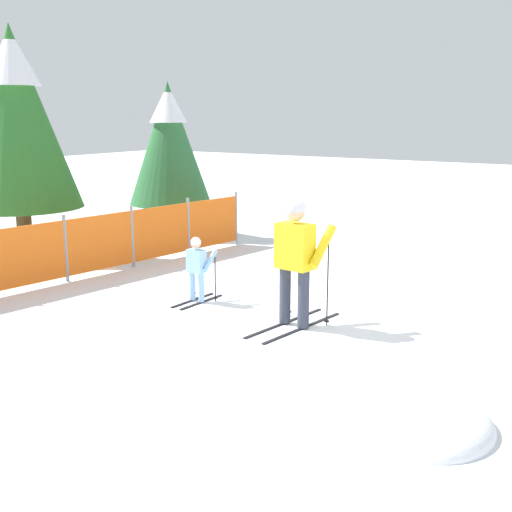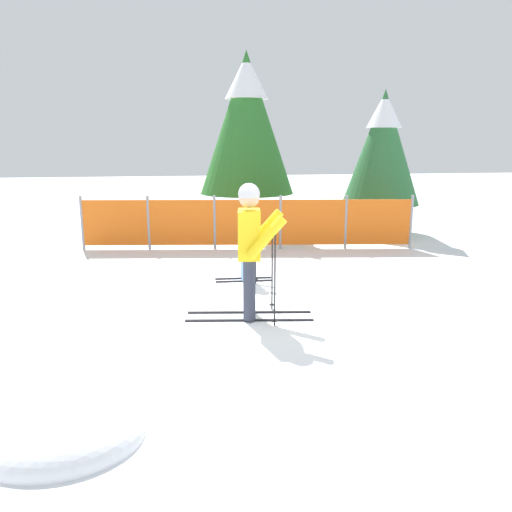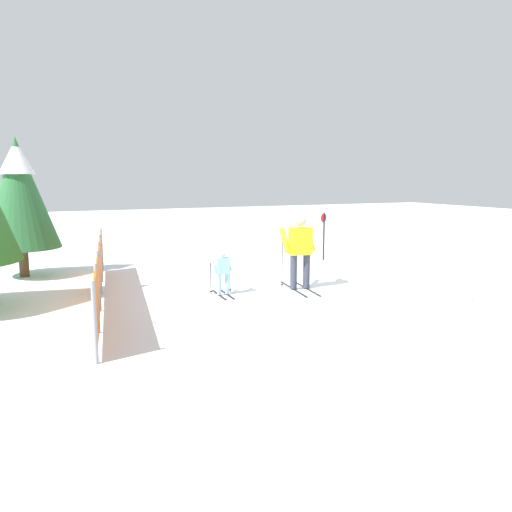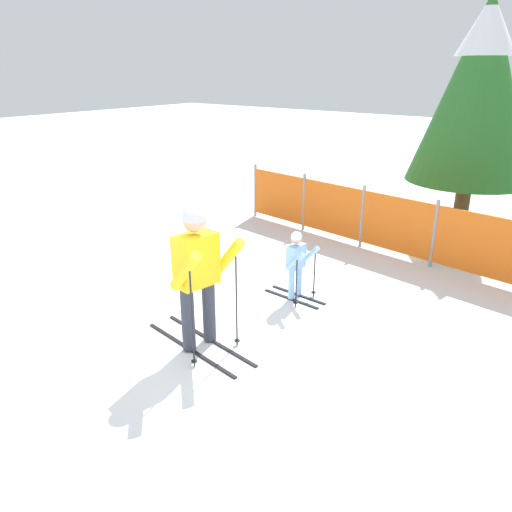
% 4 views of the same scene
% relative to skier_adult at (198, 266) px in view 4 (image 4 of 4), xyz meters
% --- Properties ---
extents(ground_plane, '(60.00, 60.00, 0.00)m').
position_rel_skier_adult_xyz_m(ground_plane, '(0.26, -0.12, -1.05)').
color(ground_plane, white).
extents(skier_adult, '(1.70, 0.80, 1.76)m').
position_rel_skier_adult_xyz_m(skier_adult, '(0.00, 0.00, 0.00)').
color(skier_adult, black).
rests_on(skier_adult, ground_plane).
extents(skier_child, '(0.96, 0.51, 1.02)m').
position_rel_skier_adult_xyz_m(skier_child, '(0.17, 1.82, -0.46)').
color(skier_child, black).
rests_on(skier_child, ground_plane).
extents(safety_fence, '(7.08, 1.06, 1.17)m').
position_rel_skier_adult_xyz_m(safety_fence, '(0.59, 4.33, -0.47)').
color(safety_fence, gray).
rests_on(safety_fence, ground_plane).
extents(conifer_far, '(2.44, 2.44, 4.53)m').
position_rel_skier_adult_xyz_m(conifer_far, '(0.94, 6.91, 1.75)').
color(conifer_far, '#4C3823').
rests_on(conifer_far, ground_plane).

